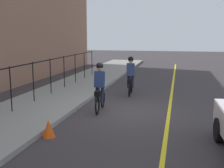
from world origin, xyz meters
TOP-DOWN VIEW (x-y plane):
  - ground_plane at (0.00, 0.00)m, footprint 80.00×80.00m
  - lane_line_centre at (0.00, -1.60)m, footprint 36.00×0.12m
  - sidewalk at (0.00, 3.40)m, footprint 40.00×3.20m
  - iron_fence at (1.00, 3.80)m, footprint 14.63×0.04m
  - cyclist_lead at (2.98, 0.30)m, footprint 1.71×0.38m
  - cyclist_follow at (-0.18, 0.93)m, footprint 1.71×0.38m
  - traffic_cone_near at (-3.17, 1.58)m, footprint 0.36×0.36m

SIDE VIEW (x-z plane):
  - ground_plane at x=0.00m, z-range 0.00..0.00m
  - lane_line_centre at x=0.00m, z-range 0.00..0.01m
  - sidewalk at x=0.00m, z-range 0.00..0.15m
  - traffic_cone_near at x=-3.17m, z-range 0.00..0.49m
  - cyclist_lead at x=2.98m, z-range 0.00..1.82m
  - cyclist_follow at x=-0.18m, z-range 0.00..1.82m
  - iron_fence at x=1.00m, z-range 0.51..2.11m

